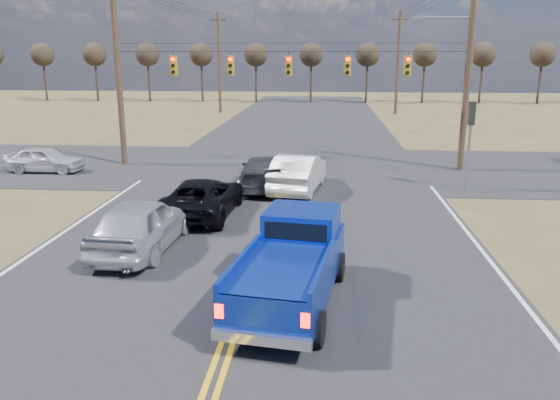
# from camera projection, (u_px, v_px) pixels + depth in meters

# --- Properties ---
(ground) EXTENTS (160.00, 160.00, 0.00)m
(ground) POSITION_uv_depth(u_px,v_px,m) (232.00, 330.00, 11.92)
(ground) COLOR brown
(ground) RESTS_ON ground
(road_main) EXTENTS (14.00, 120.00, 0.02)m
(road_main) POSITION_uv_depth(u_px,v_px,m) (274.00, 207.00, 21.55)
(road_main) COLOR #28282B
(road_main) RESTS_ON ground
(road_cross) EXTENTS (120.00, 12.00, 0.02)m
(road_cross) POSITION_uv_depth(u_px,v_px,m) (288.00, 167.00, 29.25)
(road_cross) COLOR #28282B
(road_cross) RESTS_ON ground
(signal_gantry) EXTENTS (19.60, 4.83, 10.00)m
(signal_gantry) POSITION_uv_depth(u_px,v_px,m) (298.00, 70.00, 27.71)
(signal_gantry) COLOR #473323
(signal_gantry) RESTS_ON ground
(utility_poles) EXTENTS (19.60, 58.32, 10.00)m
(utility_poles) POSITION_uv_depth(u_px,v_px,m) (287.00, 67.00, 26.95)
(utility_poles) COLOR #473323
(utility_poles) RESTS_ON ground
(treeline) EXTENTS (87.00, 117.80, 7.40)m
(treeline) POSITION_uv_depth(u_px,v_px,m) (298.00, 57.00, 36.42)
(treeline) COLOR #33261C
(treeline) RESTS_ON ground
(pickup_truck) EXTENTS (2.75, 5.59, 2.01)m
(pickup_truck) POSITION_uv_depth(u_px,v_px,m) (292.00, 264.00, 13.04)
(pickup_truck) COLOR black
(pickup_truck) RESTS_ON ground
(silver_suv) EXTENTS (2.24, 4.97, 1.66)m
(silver_suv) POSITION_uv_depth(u_px,v_px,m) (141.00, 224.00, 16.63)
(silver_suv) COLOR #B1B5BA
(silver_suv) RESTS_ON ground
(black_suv) EXTENTS (2.55, 5.16, 1.41)m
(black_suv) POSITION_uv_depth(u_px,v_px,m) (203.00, 197.00, 20.30)
(black_suv) COLOR black
(black_suv) RESTS_ON ground
(white_car_queue) EXTENTS (2.46, 5.22, 1.65)m
(white_car_queue) POSITION_uv_depth(u_px,v_px,m) (298.00, 172.00, 23.98)
(white_car_queue) COLOR silver
(white_car_queue) RESTS_ON ground
(dgrey_car_queue) EXTENTS (2.27, 5.08, 1.44)m
(dgrey_car_queue) POSITION_uv_depth(u_px,v_px,m) (263.00, 172.00, 24.50)
(dgrey_car_queue) COLOR #37383D
(dgrey_car_queue) RESTS_ON ground
(cross_car_west) EXTENTS (1.60, 3.89, 1.32)m
(cross_car_west) POSITION_uv_depth(u_px,v_px,m) (44.00, 159.00, 27.86)
(cross_car_west) COLOR silver
(cross_car_west) RESTS_ON ground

